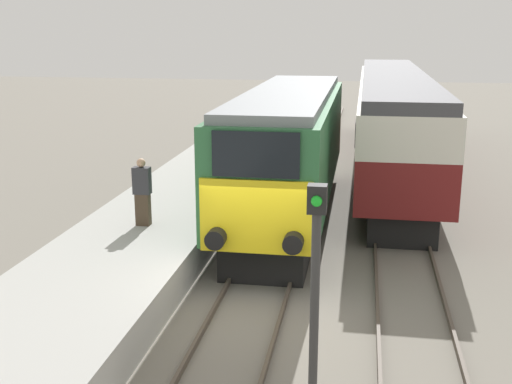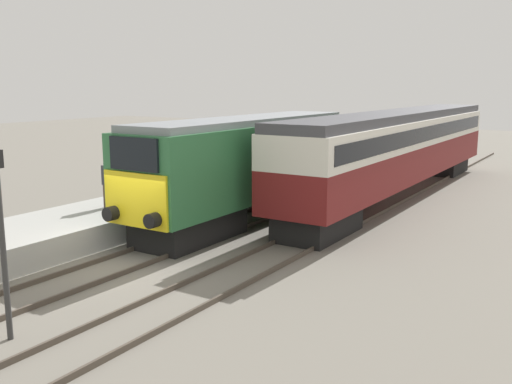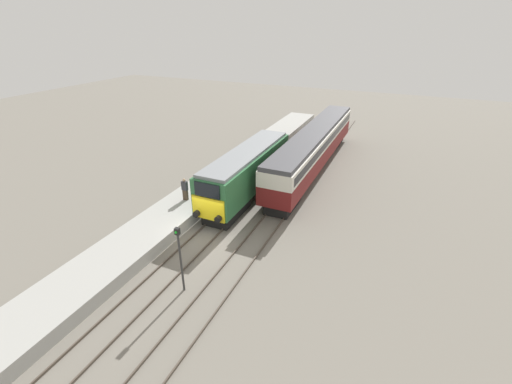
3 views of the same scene
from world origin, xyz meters
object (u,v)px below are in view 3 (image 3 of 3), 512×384
passenger_carriage (314,145)px  signal_post (180,255)px  person_on_platform (185,189)px  locomotive (247,171)px

passenger_carriage → signal_post: passenger_carriage is taller
person_on_platform → signal_post: signal_post is taller
passenger_carriage → signal_post: 19.62m
locomotive → person_on_platform: locomotive is taller
locomotive → passenger_carriage: size_ratio=0.58×
passenger_carriage → person_on_platform: 13.75m
person_on_platform → locomotive: bearing=50.8°
passenger_carriage → signal_post: bearing=-95.0°
locomotive → passenger_carriage: 8.66m
person_on_platform → signal_post: bearing=-56.5°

